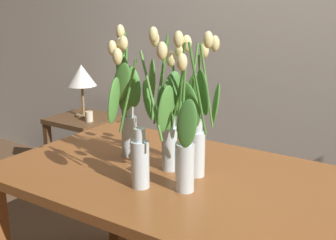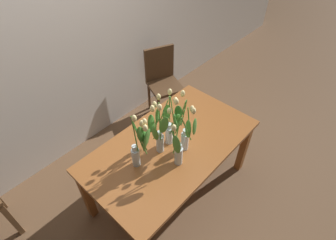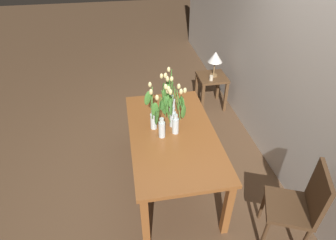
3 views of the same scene
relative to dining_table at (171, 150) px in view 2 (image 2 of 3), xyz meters
name	(u,v)px [view 2 (image 2 of 3)]	position (x,y,z in m)	size (l,w,h in m)	color
ground_plane	(171,188)	(0.00, 0.00, -0.65)	(18.00, 18.00, 0.00)	brown
room_wall_rear	(72,34)	(0.00, 1.33, 0.70)	(9.00, 0.10, 2.70)	beige
dining_table	(171,150)	(0.00, 0.00, 0.00)	(1.60, 0.90, 0.74)	brown
tulip_vase_0	(168,125)	(0.00, 0.04, 0.30)	(0.18, 0.21, 0.56)	silver
tulip_vase_1	(140,146)	(-0.34, 0.03, 0.33)	(0.15, 0.17, 0.58)	silver
tulip_vase_2	(159,135)	(-0.14, 0.02, 0.30)	(0.14, 0.23, 0.58)	silver
tulip_vase_3	(183,130)	(0.02, -0.10, 0.32)	(0.23, 0.20, 0.58)	silver
tulip_vase_4	(180,148)	(-0.11, -0.19, 0.27)	(0.24, 0.14, 0.55)	silver
dining_chair	(163,79)	(0.91, 0.97, -0.12)	(0.52, 0.52, 0.93)	#4C331E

